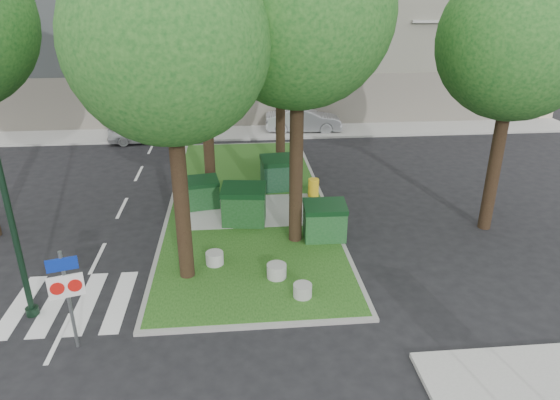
{
  "coord_description": "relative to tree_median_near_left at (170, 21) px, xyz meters",
  "views": [
    {
      "loc": [
        0.07,
        -10.58,
        8.07
      ],
      "look_at": [
        1.39,
        3.56,
        2.0
      ],
      "focal_mm": 32.0,
      "sensor_mm": 36.0,
      "label": 1
    }
  ],
  "objects": [
    {
      "name": "litter_bin",
      "position": [
        4.61,
        5.62,
        -6.82
      ],
      "size": [
        0.44,
        0.44,
        0.76
      ],
      "primitive_type": "cylinder",
      "color": "gold",
      "rests_on": "median_island"
    },
    {
      "name": "bollard_right",
      "position": [
        3.2,
        -1.49,
        -7.01
      ],
      "size": [
        0.53,
        0.53,
        0.38
      ],
      "primitive_type": "cylinder",
      "color": "#969792",
      "rests_on": "median_island"
    },
    {
      "name": "street_lamp",
      "position": [
        -4.08,
        -1.5,
        -3.43
      ],
      "size": [
        0.49,
        0.49,
        6.18
      ],
      "color": "black",
      "rests_on": "ground"
    },
    {
      "name": "median_island",
      "position": [
        1.91,
        5.44,
        -7.26
      ],
      "size": [
        6.0,
        16.0,
        0.12
      ],
      "primitive_type": "cube",
      "color": "#174513",
      "rests_on": "ground"
    },
    {
      "name": "dumpster_b",
      "position": [
        1.72,
        3.41,
        -6.49
      ],
      "size": [
        1.7,
        1.29,
        1.47
      ],
      "rotation": [
        0.0,
        0.0,
        -0.13
      ],
      "color": "#113B14",
      "rests_on": "median_island"
    },
    {
      "name": "dumpster_c",
      "position": [
        3.32,
        6.67,
        -6.51
      ],
      "size": [
        1.65,
        1.24,
        1.44
      ],
      "rotation": [
        0.0,
        0.0,
        0.11
      ],
      "color": "#10351E",
      "rests_on": "median_island"
    },
    {
      "name": "bollard_mid",
      "position": [
        2.57,
        -0.43,
        -6.99
      ],
      "size": [
        0.59,
        0.59,
        0.42
      ],
      "primitive_type": "cylinder",
      "color": "#999A95",
      "rests_on": "median_island"
    },
    {
      "name": "tree_street_right",
      "position": [
        10.5,
        2.5,
        -0.33
      ],
      "size": [
        5.0,
        5.0,
        10.06
      ],
      "color": "black",
      "rests_on": "ground"
    },
    {
      "name": "car_white",
      "position": [
        -3.68,
        14.66,
        -6.68
      ],
      "size": [
        3.83,
        1.82,
        1.26
      ],
      "primitive_type": "imported",
      "rotation": [
        0.0,
        0.0,
        1.66
      ],
      "color": "silver",
      "rests_on": "ground"
    },
    {
      "name": "ground",
      "position": [
        1.41,
        -2.56,
        -7.32
      ],
      "size": [
        120.0,
        120.0,
        0.0
      ],
      "primitive_type": "plane",
      "color": "black",
      "rests_on": "ground"
    },
    {
      "name": "traffic_sign_pole",
      "position": [
        -2.52,
        -2.94,
        -5.63
      ],
      "size": [
        0.77,
        0.25,
        2.64
      ],
      "rotation": [
        0.0,
        0.0,
        0.27
      ],
      "color": "slate",
      "rests_on": "ground"
    },
    {
      "name": "zebra_crossing",
      "position": [
        -2.34,
        -1.06,
        -7.31
      ],
      "size": [
        5.0,
        3.0,
        0.01
      ],
      "primitive_type": "cube",
      "color": "silver",
      "rests_on": "ground"
    },
    {
      "name": "tree_median_mid",
      "position": [
        0.5,
        6.5,
        -0.34
      ],
      "size": [
        4.8,
        4.8,
        9.99
      ],
      "color": "black",
      "rests_on": "ground"
    },
    {
      "name": "bollard_left",
      "position": [
        0.71,
        0.52,
        -7.0
      ],
      "size": [
        0.55,
        0.55,
        0.39
      ],
      "primitive_type": "cylinder",
      "color": "#A4A49F",
      "rests_on": "median_island"
    },
    {
      "name": "car_silver",
      "position": [
        5.62,
        15.99,
        -6.57
      ],
      "size": [
        4.61,
        1.84,
        1.49
      ],
      "primitive_type": "imported",
      "rotation": [
        0.0,
        0.0,
        1.51
      ],
      "color": "#9D9FA5",
      "rests_on": "ground"
    },
    {
      "name": "median_kerb",
      "position": [
        1.91,
        5.44,
        -7.27
      ],
      "size": [
        6.3,
        16.3,
        0.1
      ],
      "primitive_type": "cube",
      "color": "gray",
      "rests_on": "ground"
    },
    {
      "name": "dumpster_a",
      "position": [
        0.12,
        5.0,
        -6.61
      ],
      "size": [
        1.45,
        1.14,
        1.22
      ],
      "rotation": [
        0.0,
        0.0,
        0.19
      ],
      "color": "#103B16",
      "rests_on": "median_island"
    },
    {
      "name": "building_sidewalk",
      "position": [
        1.41,
        15.94,
        -7.26
      ],
      "size": [
        42.0,
        3.0,
        0.12
      ],
      "primitive_type": "cube",
      "color": "#999993",
      "rests_on": "ground"
    },
    {
      "name": "dumpster_d",
      "position": [
        4.41,
        1.93,
        -6.56
      ],
      "size": [
        1.46,
        1.04,
        1.33
      ],
      "rotation": [
        0.0,
        0.0,
        -0.03
      ],
      "color": "#15451A",
      "rests_on": "median_island"
    },
    {
      "name": "tree_median_near_left",
      "position": [
        0.0,
        0.0,
        0.0
      ],
      "size": [
        5.2,
        5.2,
        10.53
      ],
      "color": "black",
      "rests_on": "ground"
    }
  ]
}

